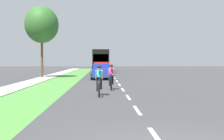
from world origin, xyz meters
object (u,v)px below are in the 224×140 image
at_px(cyclist_trailing, 111,77).
at_px(pickup_red, 101,68).
at_px(sedan_blue, 101,71).
at_px(bus_black, 101,60).
at_px(street_tree_near, 42,25).
at_px(cyclist_lead, 99,80).

xyz_separation_m(cyclist_trailing, pickup_red, (-0.67, 18.41, 0.02)).
distance_m(sedan_blue, bus_black, 18.83).
xyz_separation_m(cyclist_trailing, street_tree_near, (-6.92, 12.04, 4.76)).
relative_size(sedan_blue, pickup_red, 0.84).
bearing_deg(sedan_blue, pickup_red, 90.10).
xyz_separation_m(bus_black, street_tree_near, (-6.13, -16.72, 3.59)).
bearing_deg(pickup_red, cyclist_lead, -90.12).
height_order(cyclist_trailing, bus_black, bus_black).
bearing_deg(cyclist_lead, pickup_red, 89.88).
distance_m(cyclist_lead, pickup_red, 21.34).
height_order(cyclist_lead, street_tree_near, street_tree_near).
height_order(pickup_red, bus_black, bus_black).
bearing_deg(cyclist_trailing, sedan_blue, 93.75).
distance_m(sedan_blue, street_tree_near, 8.16).
distance_m(cyclist_trailing, street_tree_near, 14.68).
bearing_deg(pickup_red, cyclist_trailing, -87.93).
height_order(sedan_blue, street_tree_near, street_tree_near).
bearing_deg(street_tree_near, pickup_red, 45.58).
bearing_deg(pickup_red, sedan_blue, -89.90).
bearing_deg(sedan_blue, bus_black, 90.40).
relative_size(sedan_blue, street_tree_near, 0.57).
bearing_deg(cyclist_trailing, pickup_red, 92.07).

